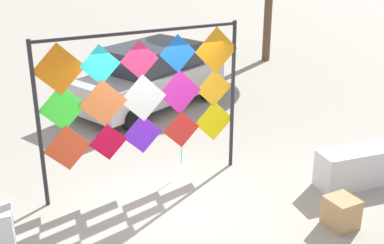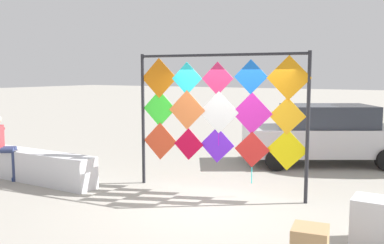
# 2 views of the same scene
# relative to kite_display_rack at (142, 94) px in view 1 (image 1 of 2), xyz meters

# --- Properties ---
(ground) EXTENTS (120.00, 120.00, 0.00)m
(ground) POSITION_rel_kite_display_rack_xyz_m (0.28, -0.82, -1.72)
(ground) COLOR #9E998E
(kite_display_rack) EXTENTS (3.61, 0.42, 2.84)m
(kite_display_rack) POSITION_rel_kite_display_rack_xyz_m (0.00, 0.00, 0.00)
(kite_display_rack) COLOR #232328
(kite_display_rack) RESTS_ON ground
(parked_car) EXTENTS (4.40, 3.58, 1.58)m
(parked_car) POSITION_rel_kite_display_rack_xyz_m (1.16, 3.95, -0.91)
(parked_car) COLOR #B7B7BC
(parked_car) RESTS_ON ground
(cardboard_box_large) EXTENTS (0.51, 0.52, 0.49)m
(cardboard_box_large) POSITION_rel_kite_display_rack_xyz_m (2.53, -2.38, -1.47)
(cardboard_box_large) COLOR tan
(cardboard_box_large) RESTS_ON ground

